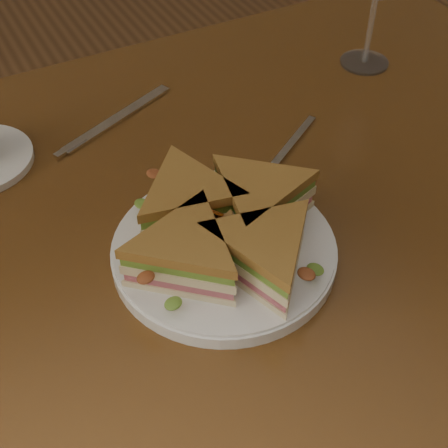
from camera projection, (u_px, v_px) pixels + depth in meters
name	position (u px, v px, depth m)	size (l,w,h in m)	color
table	(224.00, 248.00, 0.84)	(1.20, 0.80, 0.75)	#3E230E
plate	(224.00, 251.00, 0.69)	(0.25, 0.25, 0.02)	white
sandwich_wedges	(224.00, 227.00, 0.67)	(0.28, 0.28, 0.06)	beige
crisps_mound	(224.00, 230.00, 0.67)	(0.09, 0.09, 0.05)	#CB5D1A
spoon	(269.00, 171.00, 0.80)	(0.16, 0.11, 0.01)	silver
knife	(111.00, 123.00, 0.88)	(0.20, 0.10, 0.00)	silver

